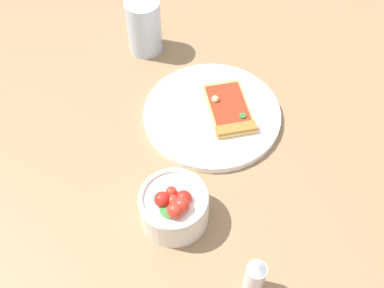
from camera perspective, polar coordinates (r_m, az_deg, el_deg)
The scene contains 6 objects.
ground_plane at distance 0.88m, azimuth 6.03°, elevation 3.16°, with size 2.40×2.40×0.00m, color #93704C.
plate at distance 0.87m, azimuth 2.48°, elevation 3.68°, with size 0.26×0.26×0.01m, color white.
pizza_slice_main at distance 0.86m, azimuth 4.64°, elevation 4.06°, with size 0.14×0.09×0.02m.
salad_bowl at distance 0.72m, azimuth -2.21°, elevation -7.70°, with size 0.11×0.11×0.08m.
soda_glass at distance 0.98m, azimuth -5.90°, elevation 14.04°, with size 0.07×0.07×0.12m.
pepper_shaker at distance 0.68m, azimuth 7.75°, elevation -15.94°, with size 0.03×0.03×0.08m.
Camera 1 is at (0.49, -0.28, 0.67)m, focal length 43.28 mm.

